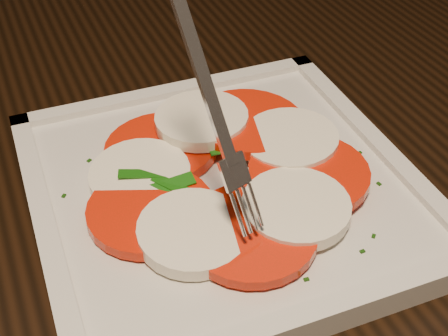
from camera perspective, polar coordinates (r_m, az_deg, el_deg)
The scene contains 5 objects.
table at distance 0.58m, azimuth -6.46°, elevation -7.47°, with size 1.21×0.81×0.75m.
chair at distance 1.30m, azimuth -11.30°, elevation 14.59°, with size 0.44×0.44×0.93m.
plate at distance 0.47m, azimuth 0.00°, elevation -2.10°, with size 0.28×0.28×0.01m, color silver.
caprese_salad at distance 0.46m, azimuth -0.00°, elevation -0.49°, with size 0.23×0.21×0.02m.
fork at distance 0.38m, azimuth -2.04°, elevation 6.36°, with size 0.03×0.08×0.15m, color white, non-canonical shape.
Camera 1 is at (-0.32, -0.30, 1.07)m, focal length 50.00 mm.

